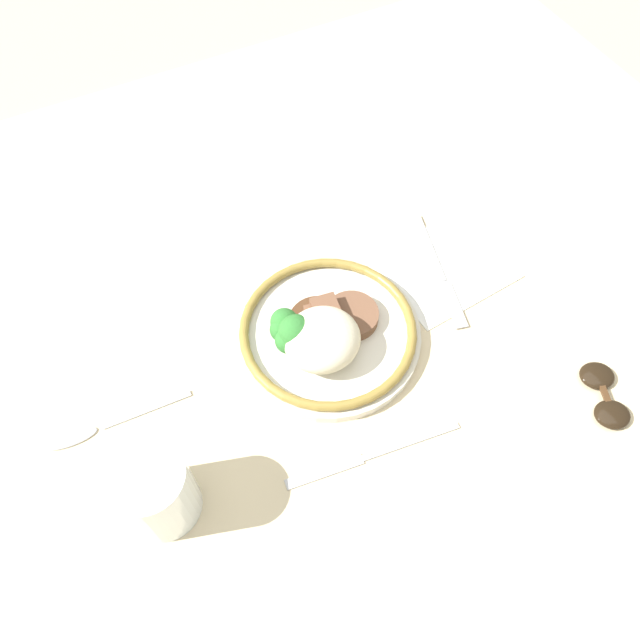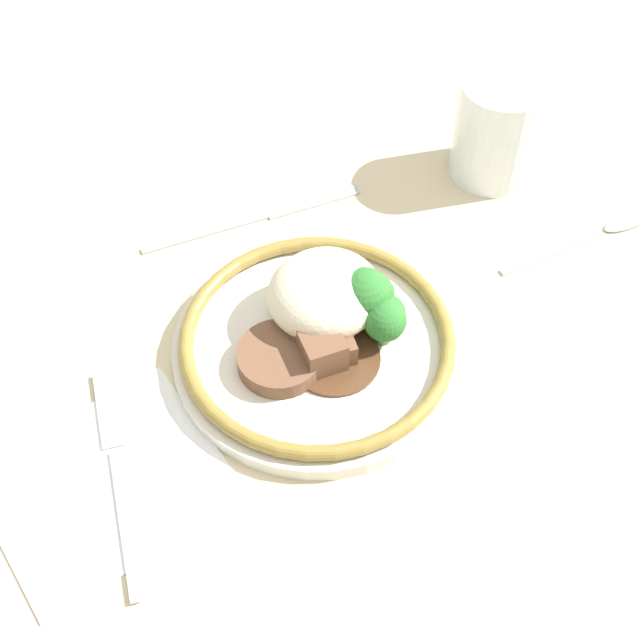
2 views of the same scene
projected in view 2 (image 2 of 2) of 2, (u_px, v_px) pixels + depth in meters
The scene contains 8 objects.
ground_plane at pixel (325, 327), 0.78m from camera, with size 8.00×8.00×0.00m, color tan.
dining_table at pixel (325, 315), 0.77m from camera, with size 1.47×1.29×0.03m.
napkin at pixel (106, 484), 0.65m from camera, with size 0.17×0.15×0.00m.
plate at pixel (324, 330), 0.71m from camera, with size 0.23×0.23×0.07m.
juice_glass at pixel (496, 133), 0.82m from camera, with size 0.08×0.08×0.10m.
fork at pixel (114, 455), 0.66m from camera, with size 0.06×0.19×0.00m.
knife at pixel (262, 217), 0.82m from camera, with size 0.21×0.04×0.00m.
spoon at pixel (610, 228), 0.81m from camera, with size 0.17×0.02×0.01m.
Camera 2 is at (-0.24, -0.42, 0.61)m, focal length 50.00 mm.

